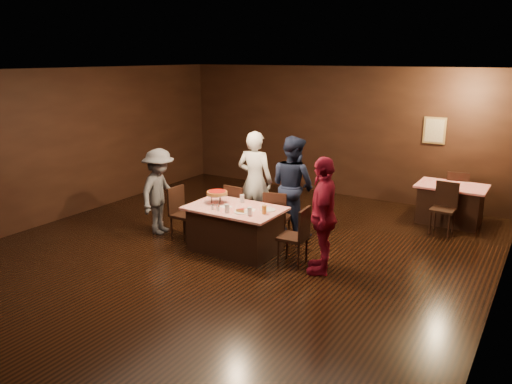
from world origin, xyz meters
TOP-DOWN VIEW (x-y plane):
  - room at (0.00, 0.01)m, footprint 10.00×10.04m
  - main_table at (-0.01, 0.68)m, footprint 1.60×1.00m
  - back_table at (2.80, 4.15)m, footprint 1.30×0.90m
  - chair_far_left at (-0.41, 1.43)m, footprint 0.44×0.44m
  - chair_far_right at (0.39, 1.43)m, footprint 0.51×0.51m
  - chair_end_left at (-1.11, 0.68)m, footprint 0.43×0.43m
  - chair_end_right at (1.09, 0.68)m, footprint 0.45×0.45m
  - chair_back_near at (2.80, 3.45)m, footprint 0.44×0.44m
  - chair_back_far at (2.80, 4.75)m, footprint 0.48×0.48m
  - diner_white_jacket at (-0.31, 1.81)m, footprint 0.75×0.55m
  - diner_navy_hoodie at (0.43, 1.93)m, footprint 1.07×0.94m
  - diner_grey_knit at (-1.70, 0.70)m, footprint 0.77×1.12m
  - diner_red_shirt at (1.59, 0.67)m, footprint 0.80×1.15m
  - pizza_stand at (-0.41, 0.73)m, footprint 0.38×0.38m
  - plate_with_slice at (0.24, 0.50)m, footprint 0.25×0.25m
  - plate_empty at (0.54, 0.83)m, footprint 0.25×0.25m
  - glass_front_left at (0.04, 0.38)m, footprint 0.08×0.08m
  - glass_front_right at (0.44, 0.43)m, footprint 0.08×0.08m
  - glass_amber at (0.59, 0.63)m, footprint 0.08×0.08m
  - glass_back at (-0.06, 0.98)m, footprint 0.08×0.08m
  - condiments at (-0.19, 0.40)m, footprint 0.17×0.10m
  - napkin_center at (0.29, 0.68)m, footprint 0.19×0.19m
  - napkin_left at (-0.16, 0.63)m, footprint 0.21×0.21m

SIDE VIEW (x-z plane):
  - main_table at x=-0.01m, z-range 0.00..0.77m
  - back_table at x=2.80m, z-range 0.00..0.77m
  - chair_far_left at x=-0.41m, z-range 0.00..0.95m
  - chair_far_right at x=0.39m, z-range 0.00..0.95m
  - chair_end_left at x=-1.11m, z-range 0.00..0.95m
  - chair_end_right at x=1.09m, z-range 0.00..0.95m
  - chair_back_near at x=2.80m, z-range 0.00..0.95m
  - chair_back_far at x=2.80m, z-range 0.00..0.95m
  - napkin_center at x=0.29m, z-range 0.77..0.78m
  - napkin_left at x=-0.16m, z-range 0.77..0.78m
  - plate_empty at x=0.54m, z-range 0.77..0.78m
  - plate_with_slice at x=0.24m, z-range 0.76..0.83m
  - diner_grey_knit at x=-1.70m, z-range 0.00..1.60m
  - condiments at x=-0.19m, z-range 0.77..0.87m
  - glass_front_left at x=0.04m, z-range 0.77..0.91m
  - glass_front_right at x=0.44m, z-range 0.77..0.91m
  - glass_amber at x=0.59m, z-range 0.77..0.91m
  - glass_back at x=-0.06m, z-range 0.77..0.91m
  - diner_red_shirt at x=1.59m, z-range 0.00..1.81m
  - diner_navy_hoodie at x=0.43m, z-range 0.00..1.85m
  - diner_white_jacket at x=-0.31m, z-range 0.00..1.89m
  - pizza_stand at x=-0.41m, z-range 0.84..1.06m
  - room at x=0.00m, z-range 0.63..3.65m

